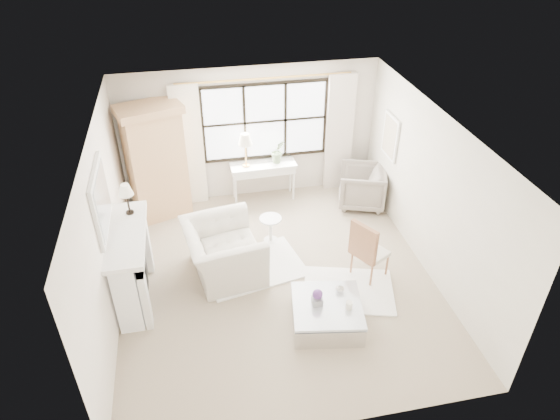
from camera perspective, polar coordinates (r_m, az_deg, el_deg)
The scene contains 32 objects.
floor at distance 8.34m, azimuth -0.30°, elevation -7.78°, with size 5.50×5.50×0.00m, color tan.
ceiling at distance 6.86m, azimuth -0.37°, elevation 9.37°, with size 5.50×5.50×0.00m, color white.
wall_back at distance 9.89m, azimuth -3.45°, elevation 8.67°, with size 5.00×5.00×0.00m, color beige.
wall_front at distance 5.51m, azimuth 5.41°, elevation -15.83°, with size 5.00×5.00×0.00m, color white.
wall_left at distance 7.54m, azimuth -19.34°, elevation -2.13°, with size 5.50×5.50×0.00m, color white.
wall_right at distance 8.29m, azimuth 16.88°, elevation 1.86°, with size 5.50×5.50×0.00m, color beige.
window_pane at distance 9.81m, azimuth -1.72°, elevation 10.10°, with size 2.40×0.02×1.50m, color silver.
window_frame at distance 9.80m, azimuth -1.71°, elevation 10.08°, with size 2.50×0.04×1.50m, color black, non-canonical shape.
curtain_rod at distance 9.44m, azimuth -1.75°, elevation 14.80°, with size 0.04×0.04×3.30m, color gold.
curtain_left at distance 9.78m, azimuth -10.36°, elevation 7.10°, with size 0.55×0.10×2.47m, color white.
curtain_right at distance 10.23m, azimuth 6.80°, elevation 8.65°, with size 0.55×0.10×2.47m, color silver.
fireplace at distance 7.91m, azimuth -16.79°, elevation -6.09°, with size 0.58×1.66×1.26m.
mirror_frame at distance 7.27m, azimuth -19.82°, elevation 1.03°, with size 0.05×1.15×0.95m, color silver.
mirror_glass at distance 7.27m, azimuth -19.59°, elevation 1.05°, with size 0.02×1.00×0.80m, color silver.
art_frame at distance 9.52m, azimuth 12.51°, elevation 8.19°, with size 0.04×0.62×0.82m, color white.
art_canvas at distance 9.51m, azimuth 12.40°, elevation 8.19°, with size 0.01×0.52×0.72m, color beige.
mantel_lamp at distance 7.75m, azimuth -17.23°, elevation 2.07°, with size 0.22×0.22×0.51m.
armoire at distance 9.58m, azimuth -13.97°, elevation 5.40°, with size 1.28×1.02×2.24m.
console_table at distance 10.13m, azimuth -1.90°, elevation 3.30°, with size 1.31×0.49×0.80m.
console_lamp at distance 9.63m, azimuth -4.01°, elevation 7.96°, with size 0.28×0.28×0.69m.
orchid_plant at distance 9.88m, azimuth -0.23°, elevation 6.72°, with size 0.27×0.22×0.49m, color #5F7850.
side_table at distance 8.94m, azimuth -1.08°, elevation -1.85°, with size 0.40×0.40×0.51m.
rug_left at distance 8.55m, azimuth -3.07°, elevation -6.51°, with size 1.64×1.15×0.03m, color white.
rug_right at distance 8.18m, azimuth 7.83°, elevation -9.06°, with size 1.42×1.06×0.03m, color white.
club_armchair at distance 8.23m, azimuth -6.49°, elevation -4.72°, with size 1.35×1.18×0.88m, color beige.
wingback_chair at distance 10.07m, azimuth 9.33°, elevation 2.66°, with size 0.87×0.89×0.81m, color gray.
french_chair at distance 8.33m, azimuth 10.10°, elevation -5.71°, with size 0.66×0.66×1.08m.
coffee_table at distance 7.53m, azimuth 5.34°, elevation -11.74°, with size 1.15×1.15×0.38m.
planter_box at distance 7.34m, azimuth 4.27°, elevation -10.32°, with size 0.15×0.15×0.11m, color gray.
planter_flowers at distance 7.25m, azimuth 4.32°, elevation -9.58°, with size 0.15×0.15×0.15m, color #5B3079.
pillar_candle at distance 7.32m, azimuth 7.91°, elevation -10.74°, with size 0.10×0.10×0.12m, color silver.
coffee_vase at distance 7.55m, azimuth 6.86°, elevation -8.86°, with size 0.13×0.13×0.14m, color silver.
Camera 1 is at (-1.19, -6.13, 5.53)m, focal length 32.00 mm.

